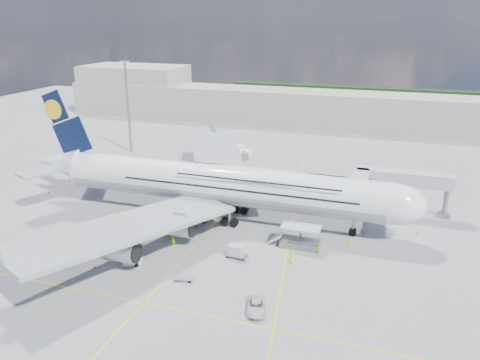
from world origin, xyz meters
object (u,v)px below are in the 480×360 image
(cargo_loader, at_px, (299,239))
(catering_truck_inner, at_px, (229,176))
(catering_truck_outer, at_px, (238,152))
(airliner, at_px, (221,184))
(crew_nose, at_px, (350,244))
(jet_bridge, at_px, (386,182))
(service_van, at_px, (256,307))
(crew_tug, at_px, (173,241))
(cone_wing_left_inner, at_px, (243,183))
(crew_wing, at_px, (170,233))
(dolly_back, at_px, (104,220))
(baggage_tug, at_px, (132,260))
(crew_loader, at_px, (318,249))
(cone_wing_right_outer, at_px, (94,267))
(cone_tail, at_px, (49,192))
(dolly_row_b, at_px, (134,221))
(cone_wing_right_inner, at_px, (199,228))
(cone_wing_left_outer, at_px, (189,162))
(dolly_row_c, at_px, (108,234))
(dolly_row_a, at_px, (82,247))
(light_mast, at_px, (128,106))
(dolly_nose_far, at_px, (184,278))
(cone_nose, at_px, (417,233))
(dolly_nose_near, at_px, (237,251))
(crew_van, at_px, (292,258))

(cargo_loader, distance_m, catering_truck_inner, 32.72)
(catering_truck_outer, bearing_deg, catering_truck_inner, -40.89)
(airliner, bearing_deg, crew_nose, -11.47)
(jet_bridge, relative_size, service_van, 3.85)
(catering_truck_inner, bearing_deg, jet_bridge, -15.50)
(crew_tug, xyz_separation_m, cone_wing_left_inner, (1.75, 33.17, -0.64))
(catering_truck_outer, xyz_separation_m, crew_wing, (3.97, -50.06, -0.76))
(dolly_back, relative_size, crew_nose, 1.82)
(baggage_tug, bearing_deg, crew_loader, 3.78)
(crew_tug, relative_size, cone_wing_right_outer, 3.31)
(cone_tail, bearing_deg, dolly_row_b, -18.91)
(catering_truck_inner, bearing_deg, cone_wing_right_inner, -87.90)
(cone_wing_left_inner, relative_size, cone_wing_left_outer, 1.08)
(dolly_row_b, relative_size, cone_tail, 5.48)
(dolly_row_c, relative_size, cone_wing_left_outer, 5.81)
(cone_wing_right_inner, bearing_deg, dolly_row_a, -136.93)
(light_mast, xyz_separation_m, dolly_row_c, (24.02, -48.90, -12.84))
(cone_wing_right_inner, bearing_deg, dolly_nose_far, -74.65)
(dolly_nose_far, bearing_deg, cone_tail, 139.90)
(crew_tug, height_order, cone_wing_left_inner, crew_tug)
(dolly_back, height_order, cone_nose, cone_nose)
(cone_wing_left_outer, bearing_deg, dolly_nose_far, -66.70)
(crew_nose, xyz_separation_m, crew_loader, (-4.71, -3.94, 0.12))
(crew_nose, xyz_separation_m, cone_nose, (10.92, 8.78, -0.50))
(crew_wing, xyz_separation_m, cone_wing_right_outer, (-6.48, -12.99, -0.74))
(cargo_loader, height_order, dolly_back, cargo_loader)
(dolly_row_a, distance_m, catering_truck_outer, 59.63)
(dolly_row_b, bearing_deg, crew_tug, -21.41)
(light_mast, xyz_separation_m, dolly_nose_near, (48.03, -48.98, -12.05))
(dolly_back, xyz_separation_m, cone_wing_right_inner, (18.35, 2.55, -0.04))
(light_mast, xyz_separation_m, catering_truck_inner, (35.63, -17.18, -11.17))
(cargo_loader, bearing_deg, crew_loader, -28.03)
(cone_wing_right_outer, bearing_deg, catering_truck_inner, 80.15)
(dolly_nose_near, height_order, baggage_tug, dolly_nose_near)
(crew_wing, bearing_deg, crew_van, -80.95)
(airliner, xyz_separation_m, dolly_row_a, (-16.98, -20.29, -5.90))
(dolly_row_c, distance_m, cone_wing_left_outer, 44.10)
(cargo_loader, distance_m, cone_wing_left_inner, 32.32)
(dolly_row_c, height_order, cone_wing_right_inner, cone_wing_right_inner)
(cone_wing_left_inner, relative_size, cone_tail, 1.07)
(dolly_back, distance_m, crew_van, 37.17)
(cargo_loader, distance_m, catering_truck_outer, 52.78)
(baggage_tug, bearing_deg, cargo_loader, 10.32)
(dolly_nose_near, xyz_separation_m, crew_wing, (-13.21, 2.77, -0.14))
(dolly_nose_far, distance_m, cone_wing_left_outer, 57.68)
(cone_nose, xyz_separation_m, cone_tail, (-76.17, -3.35, -0.01))
(jet_bridge, bearing_deg, dolly_back, -158.38)
(catering_truck_outer, bearing_deg, cone_wing_left_inner, -32.60)
(light_mast, height_order, crew_loader, light_mast)
(airliner, height_order, dolly_back, airliner)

